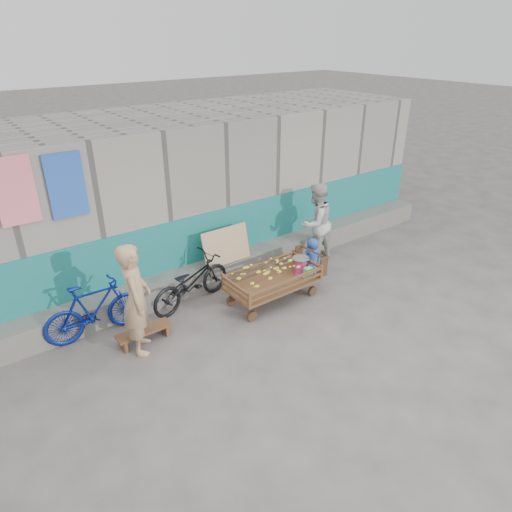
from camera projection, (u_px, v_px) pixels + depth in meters
ground at (288, 342)px, 7.32m from camera, size 80.00×80.00×0.00m
building_wall at (165, 191)px, 9.57m from camera, size 12.00×3.50×3.00m
banana_cart at (272, 275)px, 8.22m from camera, size 1.85×0.85×0.79m
bench at (144, 333)px, 7.28m from camera, size 0.88×0.27×0.22m
vendor_man at (136, 299)px, 6.79m from camera, size 0.66×0.78×1.81m
woman at (315, 223)px, 9.59m from camera, size 0.90×0.74×1.72m
child at (312, 258)px, 9.11m from camera, size 0.45×0.34×0.83m
bicycle_dark at (191, 282)px, 8.17m from camera, size 1.80×0.94×0.90m
bicycle_blue at (95, 309)px, 7.30m from camera, size 1.65×0.53×0.98m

